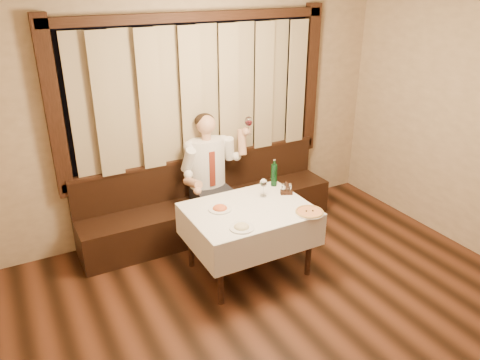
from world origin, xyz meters
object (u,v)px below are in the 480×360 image
cruet_caddy (286,190)px  seated_man (211,168)px  banquette (209,207)px  dining_table (249,217)px  pizza (309,212)px  pasta_red (220,207)px  pasta_cream (242,225)px  green_bottle (274,175)px

cruet_caddy → seated_man: (-0.53, 0.82, 0.06)m
banquette → seated_man: (-0.00, -0.09, 0.55)m
banquette → dining_table: 1.08m
pizza → cruet_caddy: 0.49m
pizza → seated_man: 1.40m
pasta_red → cruet_caddy: 0.81m
pasta_red → seated_man: bearing=71.2°
pizza → pasta_cream: (-0.75, 0.05, 0.02)m
green_bottle → pizza: bearing=-93.3°
green_bottle → banquette: bearing=129.0°
pizza → cruet_caddy: size_ratio=2.07×
banquette → dining_table: bearing=-90.0°
banquette → pasta_red: banquette is taller
green_bottle → pasta_cream: bearing=-138.9°
pasta_cream → cruet_caddy: (0.80, 0.43, 0.02)m
banquette → pasta_cream: 1.46m
banquette → dining_table: size_ratio=2.52×
pasta_cream → green_bottle: size_ratio=0.76×
pasta_cream → cruet_caddy: 0.91m
pasta_red → pizza: bearing=-33.2°
pizza → cruet_caddy: bearing=85.0°
pizza → green_bottle: size_ratio=0.95×
pasta_cream → seated_man: bearing=78.2°
dining_table → pizza: 0.63m
banquette → dining_table: banquette is taller
dining_table → seated_man: size_ratio=0.84×
cruet_caddy → pizza: bearing=-71.0°
pizza → green_bottle: (0.04, 0.75, 0.12)m
banquette → cruet_caddy: 1.17m
pizza → dining_table: bearing=142.0°
pasta_red → green_bottle: 0.85m
pasta_red → green_bottle: (0.81, 0.25, 0.10)m
pasta_red → cruet_caddy: (0.81, -0.01, 0.02)m
cruet_caddy → dining_table: bearing=-144.4°
pizza → seated_man: bearing=110.4°
green_bottle → seated_man: bearing=133.3°
pizza → pasta_cream: size_ratio=1.25×
banquette → green_bottle: green_bottle is taller
pizza → cruet_caddy: cruet_caddy is taller
cruet_caddy → seated_man: seated_man is taller
green_bottle → cruet_caddy: (0.00, -0.26, -0.09)m
dining_table → green_bottle: green_bottle is taller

